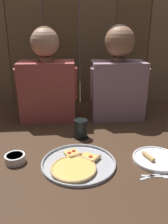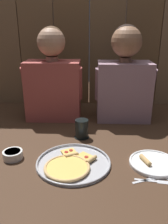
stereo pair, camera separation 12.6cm
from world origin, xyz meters
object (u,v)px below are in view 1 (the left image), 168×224
object	(u,v)px
pizza_tray	(77,164)
diner_right	(118,76)
dipping_bowl	(15,158)
dinner_plate	(156,159)
drinking_glass	(81,129)
diner_left	(47,79)

from	to	relation	value
pizza_tray	diner_right	size ratio (longest dim) A/B	0.57
dipping_bowl	dinner_plate	bearing A→B (deg)	-2.81
drinking_glass	diner_left	xyz separation A→B (m)	(-0.21, 0.31, 0.23)
pizza_tray	dipping_bowl	size ratio (longest dim) A/B	3.66
dipping_bowl	diner_left	size ratio (longest dim) A/B	0.16
pizza_tray	dipping_bowl	bearing A→B (deg)	169.87
dipping_bowl	diner_right	size ratio (longest dim) A/B	0.15
dinner_plate	pizza_tray	bearing A→B (deg)	-177.13
pizza_tray	dinner_plate	bearing A→B (deg)	2.87
drinking_glass	dinner_plate	bearing A→B (deg)	-38.23
dipping_bowl	diner_right	bearing A→B (deg)	42.40
dinner_plate	diner_left	distance (m)	0.86
diner_left	drinking_glass	bearing A→B (deg)	-56.06
pizza_tray	dinner_plate	world-z (taller)	dinner_plate
dipping_bowl	diner_right	distance (m)	0.87
dinner_plate	dipping_bowl	world-z (taller)	dipping_bowl
pizza_tray	drinking_glass	xyz separation A→B (m)	(0.04, 0.30, 0.05)
drinking_glass	diner_left	distance (m)	0.44
pizza_tray	drinking_glass	distance (m)	0.31
drinking_glass	pizza_tray	bearing A→B (deg)	-96.70
pizza_tray	diner_left	size ratio (longest dim) A/B	0.58
dinner_plate	drinking_glass	xyz separation A→B (m)	(-0.36, 0.28, 0.05)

